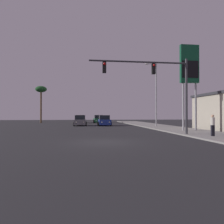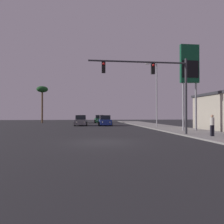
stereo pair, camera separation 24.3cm
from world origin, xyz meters
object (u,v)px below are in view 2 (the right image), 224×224
car_grey (81,121)px  pedestrian_on_sidewalk (212,124)px  car_blue (105,121)px  palm_tree_far (42,91)px  car_green (99,119)px  car_tan (81,119)px  street_lamp (156,91)px  gas_station_sign (190,69)px  traffic_light_mast (158,79)px

car_grey → pedestrian_on_sidewalk: size_ratio=2.59×
car_blue → palm_tree_far: bearing=-46.1°
car_grey → car_green: same height
car_blue → pedestrian_on_sidewalk: 20.31m
car_blue → car_tan: bearing=-71.0°
street_lamp → gas_station_sign: 8.35m
car_green → traffic_light_mast: (3.14, -28.90, 4.03)m
car_tan → street_lamp: size_ratio=0.48×
car_tan → car_green: bearing=174.9°
palm_tree_far → pedestrian_on_sidewalk: bearing=-59.6°
car_tan → car_grey: (0.14, -11.49, 0.00)m
street_lamp → car_green: bearing=112.2°
car_grey → car_blue: 3.91m
gas_station_sign → car_tan: bearing=114.7°
car_blue → car_green: same height
car_grey → traffic_light_mast: traffic_light_mast is taller
car_grey → car_green: size_ratio=1.00×
gas_station_sign → pedestrian_on_sidewalk: gas_station_sign is taller
traffic_light_mast → pedestrian_on_sidewalk: size_ratio=5.08×
car_grey → traffic_light_mast: 19.44m
traffic_light_mast → car_green: bearing=96.2°
car_green → palm_tree_far: size_ratio=0.55×
car_grey → street_lamp: bearing=152.3°
street_lamp → car_grey: bearing=151.3°
gas_station_sign → car_grey: bearing=129.6°
car_green → palm_tree_far: bearing=-8.3°
car_green → street_lamp: size_ratio=0.48×
car_grey → pedestrian_on_sidewalk: bearing=119.0°
car_tan → palm_tree_far: (-8.31, 1.04, 6.05)m
palm_tree_far → car_tan: bearing=-7.2°
car_tan → gas_station_sign: bearing=114.6°
car_tan → street_lamp: bearing=121.8°
car_green → gas_station_sign: (7.86, -25.12, 5.86)m
car_grey → palm_tree_far: size_ratio=0.55×
car_green → gas_station_sign: gas_station_sign is taller
street_lamp → gas_station_sign: same height
car_tan → pedestrian_on_sidewalk: bearing=108.8°
traffic_light_mast → car_grey: bearing=111.1°
street_lamp → pedestrian_on_sidewalk: (-0.10, -13.93, -4.08)m
car_blue → pedestrian_on_sidewalk: bearing=109.6°
car_green → pedestrian_on_sidewalk: (6.81, -30.88, 0.27)m
pedestrian_on_sidewalk → gas_station_sign: bearing=79.6°
traffic_light_mast → street_lamp: (3.77, 11.95, 0.33)m
car_green → gas_station_sign: 26.96m
car_grey → gas_station_sign: size_ratio=0.48×
car_blue → gas_station_sign: 16.55m
car_grey → traffic_light_mast: bearing=112.1°
car_tan → palm_tree_far: bearing=-7.2°
car_blue → traffic_light_mast: 17.93m
car_grey → car_green: (3.70, 11.16, 0.00)m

